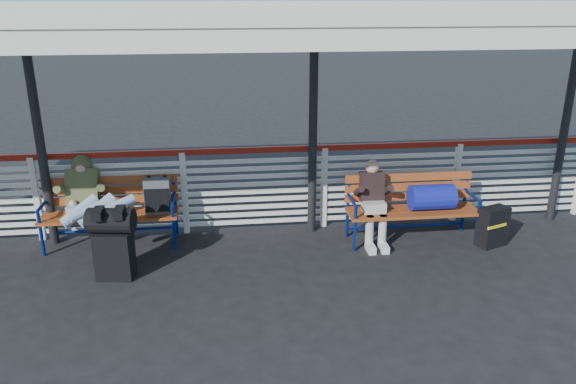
{
  "coord_description": "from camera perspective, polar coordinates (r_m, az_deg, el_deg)",
  "views": [
    {
      "loc": [
        0.55,
        -5.68,
        3.27
      ],
      "look_at": [
        1.36,
        1.0,
        0.88
      ],
      "focal_mm": 35.0,
      "sensor_mm": 36.0,
      "label": 1
    }
  ],
  "objects": [
    {
      "name": "canopy",
      "position": [
        6.57,
        -12.3,
        17.15
      ],
      "size": [
        12.6,
        3.6,
        3.16
      ],
      "color": "silver",
      "rests_on": "ground"
    },
    {
      "name": "suitcase_side",
      "position": [
        8.12,
        20.08,
        -3.33
      ],
      "size": [
        0.45,
        0.36,
        0.55
      ],
      "rotation": [
        0.0,
        0.0,
        0.36
      ],
      "color": "black",
      "rests_on": "ground"
    },
    {
      "name": "bench_left",
      "position": [
        7.89,
        -16.13,
        -1.01
      ],
      "size": [
        1.8,
        0.56,
        0.94
      ],
      "color": "#9B4D1E",
      "rests_on": "ground"
    },
    {
      "name": "ground",
      "position": [
        6.58,
        -11.01,
        -10.64
      ],
      "size": [
        60.0,
        60.0,
        0.0
      ],
      "primitive_type": "plane",
      "color": "black",
      "rests_on": "ground"
    },
    {
      "name": "bench_right",
      "position": [
        7.9,
        13.44,
        -0.74
      ],
      "size": [
        1.8,
        0.56,
        0.92
      ],
      "color": "#9B4D1E",
      "rests_on": "ground"
    },
    {
      "name": "traveler_man",
      "position": [
        7.59,
        -19.32,
        -1.11
      ],
      "size": [
        0.94,
        1.56,
        0.77
      ],
      "color": "#97B5CB",
      "rests_on": "ground"
    },
    {
      "name": "luggage_stack",
      "position": [
        7.02,
        -17.36,
        -4.74
      ],
      "size": [
        0.58,
        0.38,
        0.9
      ],
      "rotation": [
        0.0,
        0.0,
        -0.16
      ],
      "color": "black",
      "rests_on": "ground"
    },
    {
      "name": "companion_person",
      "position": [
        7.69,
        8.67,
        -1.0
      ],
      "size": [
        0.32,
        0.66,
        1.15
      ],
      "color": "#B5AFA4",
      "rests_on": "ground"
    },
    {
      "name": "fence",
      "position": [
        8.04,
        -10.49,
        0.28
      ],
      "size": [
        12.08,
        0.08,
        1.24
      ],
      "color": "silver",
      "rests_on": "ground"
    }
  ]
}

